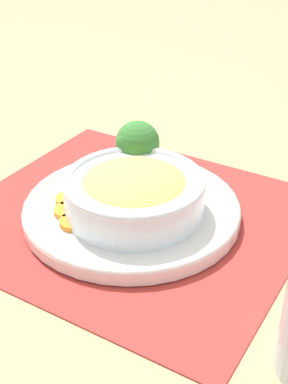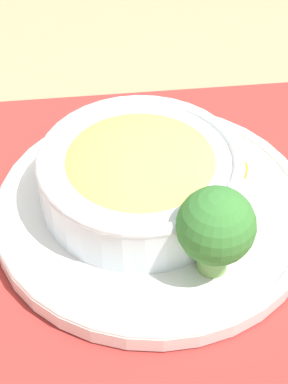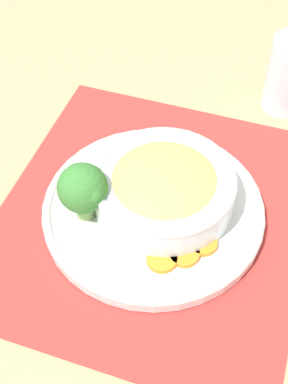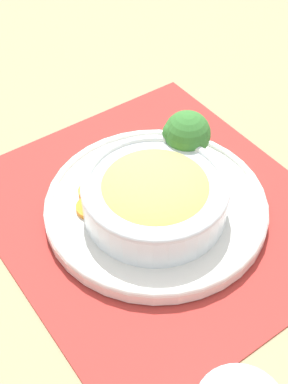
{
  "view_description": "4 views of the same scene",
  "coord_description": "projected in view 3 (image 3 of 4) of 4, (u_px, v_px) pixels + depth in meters",
  "views": [
    {
      "loc": [
        -0.5,
        -0.37,
        0.42
      ],
      "look_at": [
        0.02,
        -0.01,
        0.03
      ],
      "focal_mm": 50.0,
      "sensor_mm": 36.0,
      "label": 1
    },
    {
      "loc": [
        0.42,
        -0.03,
        0.45
      ],
      "look_at": [
        0.01,
        -0.01,
        0.05
      ],
      "focal_mm": 60.0,
      "sensor_mm": 36.0,
      "label": 2
    },
    {
      "loc": [
        -0.16,
        0.42,
        0.58
      ],
      "look_at": [
        0.01,
        -0.0,
        0.04
      ],
      "focal_mm": 50.0,
      "sensor_mm": 36.0,
      "label": 3
    },
    {
      "loc": [
        -0.27,
        -0.4,
        0.54
      ],
      "look_at": [
        -0.02,
        0.0,
        0.05
      ],
      "focal_mm": 50.0,
      "sensor_mm": 36.0,
      "label": 4
    }
  ],
  "objects": [
    {
      "name": "carrot_slice_far",
      "position": [
        202.0,
        243.0,
        0.68
      ],
      "size": [
        0.04,
        0.04,
        0.01
      ],
      "color": "orange",
      "rests_on": "plate"
    },
    {
      "name": "plate",
      "position": [
        153.0,
        208.0,
        0.72
      ],
      "size": [
        0.3,
        0.3,
        0.02
      ],
      "color": "white",
      "rests_on": "placemat"
    },
    {
      "name": "carrot_slice_middle",
      "position": [
        184.0,
        254.0,
        0.66
      ],
      "size": [
        0.04,
        0.04,
        0.01
      ],
      "color": "orange",
      "rests_on": "plate"
    },
    {
      "name": "placemat",
      "position": [
        153.0,
        215.0,
        0.73
      ],
      "size": [
        0.44,
        0.48,
        0.0
      ],
      "color": "#B2332D",
      "rests_on": "ground_plane"
    },
    {
      "name": "broccoli_floret",
      "position": [
        83.0,
        189.0,
        0.67
      ],
      "size": [
        0.07,
        0.07,
        0.08
      ],
      "color": "#759E51",
      "rests_on": "plate"
    },
    {
      "name": "carrot_slice_near",
      "position": [
        162.0,
        259.0,
        0.66
      ],
      "size": [
        0.04,
        0.04,
        0.01
      ],
      "color": "orange",
      "rests_on": "plate"
    },
    {
      "name": "bowl",
      "position": [
        164.0,
        187.0,
        0.7
      ],
      "size": [
        0.19,
        0.19,
        0.06
      ],
      "color": "silver",
      "rests_on": "plate"
    },
    {
      "name": "ground_plane",
      "position": [
        153.0,
        215.0,
        0.73
      ],
      "size": [
        4.0,
        4.0,
        0.0
      ],
      "primitive_type": "plane",
      "color": "tan"
    }
  ]
}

